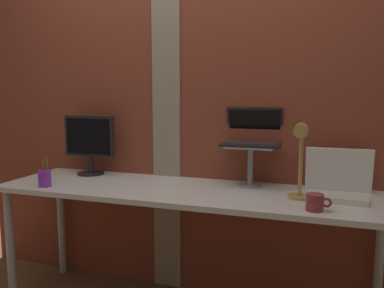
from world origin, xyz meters
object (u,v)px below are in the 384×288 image
object	(u,v)px
laptop	(253,134)
whiteboard_panel	(338,170)
coffee_mug	(315,202)
monitor	(90,140)
pen_cup	(45,178)
desk_lamp	(301,153)

from	to	relation	value
laptop	whiteboard_panel	world-z (taller)	laptop
whiteboard_panel	coffee_mug	world-z (taller)	whiteboard_panel
monitor	pen_cup	bearing A→B (deg)	-98.46
whiteboard_panel	desk_lamp	distance (m)	0.35
desk_lamp	coffee_mug	distance (m)	0.27
laptop	coffee_mug	size ratio (longest dim) A/B	2.92
monitor	whiteboard_panel	world-z (taller)	monitor
pen_cup	desk_lamp	bearing A→B (deg)	6.06
pen_cup	coffee_mug	size ratio (longest dim) A/B	1.52
coffee_mug	desk_lamp	bearing A→B (deg)	117.76
pen_cup	monitor	bearing A→B (deg)	81.54
coffee_mug	pen_cup	bearing A→B (deg)	179.99
monitor	laptop	world-z (taller)	laptop
whiteboard_panel	coffee_mug	size ratio (longest dim) A/B	3.00
monitor	whiteboard_panel	size ratio (longest dim) A/B	1.13
laptop	monitor	bearing A→B (deg)	-176.67
monitor	whiteboard_panel	distance (m)	1.59
pen_cup	coffee_mug	bearing A→B (deg)	-0.01
monitor	coffee_mug	bearing A→B (deg)	-14.94
laptop	whiteboard_panel	size ratio (longest dim) A/B	0.97
monitor	laptop	xyz separation A→B (m)	(1.09, 0.06, 0.07)
monitor	laptop	distance (m)	1.10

